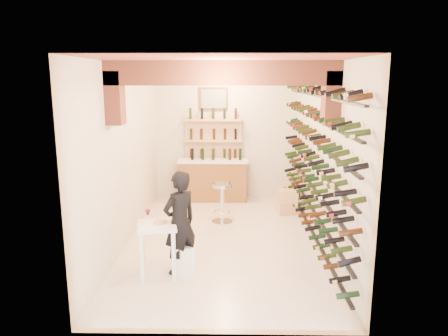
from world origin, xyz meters
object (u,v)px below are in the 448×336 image
tasting_table (157,233)px  crate_lower (288,207)px  chrome_barstool (222,200)px  wine_rack (310,158)px  white_stool (185,258)px  back_counter (213,179)px  person (180,223)px

tasting_table → crate_lower: 3.90m
tasting_table → chrome_barstool: tasting_table is taller
wine_rack → chrome_barstool: 2.13m
tasting_table → chrome_barstool: (0.93, 2.42, -0.18)m
wine_rack → tasting_table: size_ratio=5.76×
white_stool → chrome_barstool: (0.53, 2.30, 0.27)m
tasting_table → white_stool: 0.61m
back_counter → white_stool: (-0.28, -3.99, -0.32)m
white_stool → person: bearing=-156.9°
wine_rack → back_counter: bearing=124.7°
back_counter → chrome_barstool: 1.71m
tasting_table → person: (0.33, 0.09, 0.13)m
person → chrome_barstool: 2.42m
back_counter → crate_lower: back_counter is taller
crate_lower → white_stool: bearing=-124.0°
chrome_barstool → crate_lower: size_ratio=1.78×
white_stool → crate_lower: (1.98, 2.93, -0.08)m
wine_rack → crate_lower: 2.12m
wine_rack → white_stool: (-2.11, -1.34, -1.33)m
wine_rack → tasting_table: bearing=-149.7°
back_counter → person: bearing=-94.9°
person → crate_lower: 3.65m
chrome_barstool → person: bearing=-104.3°
wine_rack → person: size_ratio=3.54×
person → crate_lower: size_ratio=3.41×
wine_rack → back_counter: wine_rack is taller
back_counter → white_stool: back_counter is taller
chrome_barstool → back_counter: bearing=98.5°
tasting_table → person: bearing=4.7°
crate_lower → chrome_barstool: bearing=-156.5°
chrome_barstool → tasting_table: bearing=-111.0°
tasting_table → chrome_barstool: bearing=58.0°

